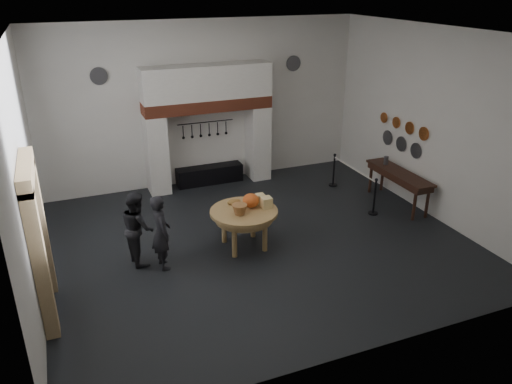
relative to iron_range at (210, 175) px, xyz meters
name	(u,v)px	position (x,y,z in m)	size (l,w,h in m)	color
floor	(258,240)	(0.00, -3.72, -0.25)	(9.00, 8.00, 0.02)	black
ceiling	(259,33)	(0.00, -3.72, 4.25)	(9.00, 8.00, 0.02)	silver
wall_back	(204,104)	(0.00, 0.28, 2.00)	(9.00, 0.02, 4.50)	silver
wall_front	(366,227)	(0.00, -7.72, 2.00)	(9.00, 0.02, 4.50)	silver
wall_left	(24,175)	(-4.50, -3.72, 2.00)	(0.02, 8.00, 4.50)	silver
wall_right	(432,124)	(4.50, -3.72, 2.00)	(0.02, 8.00, 4.50)	silver
chimney_pier_left	(157,154)	(-1.48, -0.07, 0.82)	(0.55, 0.70, 2.15)	silver
chimney_pier_right	(258,142)	(1.48, -0.07, 0.82)	(0.55, 0.70, 2.15)	silver
hearth_brick_band	(207,105)	(0.00, -0.07, 2.06)	(3.50, 0.72, 0.32)	#9E442B
chimney_hood	(207,82)	(0.00, -0.07, 2.67)	(3.50, 0.70, 0.90)	silver
iron_range	(210,175)	(0.00, 0.00, 0.00)	(1.90, 0.45, 0.50)	black
utensil_rail	(205,122)	(0.00, 0.20, 1.50)	(0.02, 0.02, 1.60)	black
door_recess	(35,250)	(-4.47, -4.72, 1.00)	(0.04, 1.10, 2.50)	black
door_jamb_near	(40,267)	(-4.38, -5.42, 1.05)	(0.22, 0.30, 2.60)	tan
door_jamb_far	(40,228)	(-4.38, -4.02, 1.05)	(0.22, 0.30, 2.60)	tan
door_lintel	(26,171)	(-4.38, -4.72, 2.40)	(0.22, 1.70, 0.30)	tan
wall_plaque	(34,191)	(-4.45, -2.92, 1.35)	(0.05, 0.34, 0.44)	gold
work_table	(244,212)	(-0.38, -3.84, 0.59)	(1.47, 1.47, 0.07)	tan
pumpkin	(251,200)	(-0.18, -3.74, 0.78)	(0.36, 0.36, 0.31)	#C5451B
cheese_block_big	(266,202)	(0.12, -3.89, 0.74)	(0.22, 0.22, 0.24)	#EBD28C
cheese_block_small	(260,198)	(0.10, -3.59, 0.72)	(0.18, 0.18, 0.20)	#EAD08B
wicker_basket	(240,210)	(-0.53, -3.99, 0.73)	(0.32, 0.32, 0.22)	#A6623D
bread_loaf	(234,202)	(-0.48, -3.49, 0.69)	(0.31, 0.18, 0.13)	#A27A39
visitor_near	(161,232)	(-2.22, -4.01, 0.54)	(0.58, 0.38, 1.58)	black
visitor_far	(138,228)	(-2.62, -3.61, 0.53)	(0.76, 0.59, 1.55)	black
side_table	(399,173)	(4.10, -3.23, 0.62)	(0.55, 2.20, 0.06)	#321B12
pewter_jug	(386,160)	(4.10, -2.63, 0.76)	(0.12, 0.12, 0.22)	#535258
copper_pan_a	(424,134)	(4.46, -3.52, 1.70)	(0.34, 0.34, 0.03)	#C6662D
copper_pan_b	(410,128)	(4.46, -2.97, 1.70)	(0.32, 0.32, 0.03)	#C6662D
copper_pan_c	(396,123)	(4.46, -2.42, 1.70)	(0.30, 0.30, 0.03)	#C6662D
copper_pan_d	(384,118)	(4.46, -1.87, 1.70)	(0.28, 0.28, 0.03)	#C6662D
pewter_plate_left	(416,151)	(4.46, -3.32, 1.20)	(0.40, 0.40, 0.03)	#4C4C51
pewter_plate_mid	(401,144)	(4.46, -2.72, 1.20)	(0.40, 0.40, 0.03)	#4C4C51
pewter_plate_right	(387,138)	(4.46, -2.12, 1.20)	(0.40, 0.40, 0.03)	#4C4C51
pewter_plate_back_left	(99,76)	(-2.70, 0.24, 2.95)	(0.44, 0.44, 0.03)	#4C4C51
pewter_plate_back_right	(293,63)	(2.70, 0.24, 2.95)	(0.44, 0.44, 0.03)	#4C4C51
barrier_post_near	(375,197)	(3.21, -3.51, 0.20)	(0.05, 0.05, 0.90)	black
barrier_post_far	(334,171)	(3.21, -1.51, 0.20)	(0.05, 0.05, 0.90)	black
barrier_rope	(354,169)	(3.21, -2.51, 0.60)	(0.04, 0.04, 2.00)	silver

